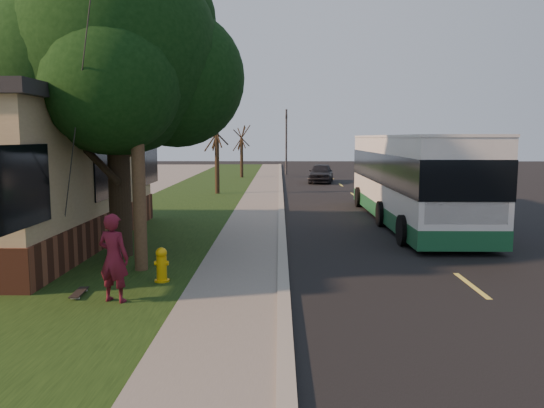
{
  "coord_description": "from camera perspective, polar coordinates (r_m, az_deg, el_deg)",
  "views": [
    {
      "loc": [
        -0.09,
        -11.01,
        3.13
      ],
      "look_at": [
        -0.27,
        1.96,
        1.5
      ],
      "focal_mm": 35.0,
      "sensor_mm": 36.0,
      "label": 1
    }
  ],
  "objects": [
    {
      "name": "road",
      "position": [
        21.64,
        11.68,
        -1.29
      ],
      "size": [
        8.0,
        80.0,
        0.01
      ],
      "primitive_type": "cube",
      "color": "black",
      "rests_on": "ground"
    },
    {
      "name": "ground",
      "position": [
        11.45,
        1.22,
        -8.71
      ],
      "size": [
        120.0,
        120.0,
        0.0
      ],
      "primitive_type": "plane",
      "color": "black",
      "rests_on": "ground"
    },
    {
      "name": "traffic_signal",
      "position": [
        45.02,
        1.55,
        7.2
      ],
      "size": [
        0.18,
        0.22,
        5.5
      ],
      "color": "#2D2D30",
      "rests_on": "ground"
    },
    {
      "name": "skateboard_main",
      "position": [
        11.14,
        -20.04,
        -8.95
      ],
      "size": [
        0.24,
        0.76,
        0.07
      ],
      "color": "black",
      "rests_on": "grass_verge"
    },
    {
      "name": "grass_verge",
      "position": [
        21.69,
        -10.95,
        -1.17
      ],
      "size": [
        5.0,
        80.0,
        0.07
      ],
      "primitive_type": "cube",
      "color": "black",
      "rests_on": "ground"
    },
    {
      "name": "skateboarder",
      "position": [
        10.34,
        -16.67,
        -5.57
      ],
      "size": [
        0.7,
        0.56,
        1.67
      ],
      "primitive_type": "imported",
      "rotation": [
        0.0,
        0.0,
        2.85
      ],
      "color": "#551121",
      "rests_on": "grass_verge"
    },
    {
      "name": "bare_tree_far",
      "position": [
        41.13,
        -3.29,
        5.58
      ],
      "size": [
        1.38,
        1.21,
        4.03
      ],
      "color": "black",
      "rests_on": "grass_verge"
    },
    {
      "name": "curb",
      "position": [
        21.24,
        1.02,
        -1.15
      ],
      "size": [
        0.25,
        80.0,
        0.12
      ],
      "primitive_type": "cube",
      "color": "gray",
      "rests_on": "ground"
    },
    {
      "name": "bare_tree_near",
      "position": [
        29.23,
        -5.94,
        5.2
      ],
      "size": [
        1.38,
        1.21,
        4.31
      ],
      "color": "black",
      "rests_on": "grass_verge"
    },
    {
      "name": "leafy_tree",
      "position": [
        14.4,
        -16.25,
        15.01
      ],
      "size": [
        6.3,
        6.0,
        7.8
      ],
      "color": "black",
      "rests_on": "grass_verge"
    },
    {
      "name": "distant_car",
      "position": [
        37.17,
        5.29,
        3.34
      ],
      "size": [
        2.12,
        4.13,
        1.34
      ],
      "primitive_type": "imported",
      "rotation": [
        0.0,
        0.0,
        -0.14
      ],
      "color": "black",
      "rests_on": "ground"
    },
    {
      "name": "sidewalk",
      "position": [
        21.26,
        -1.68,
        -1.2
      ],
      "size": [
        2.0,
        80.0,
        0.08
      ],
      "primitive_type": "cube",
      "color": "slate",
      "rests_on": "ground"
    },
    {
      "name": "transit_bus",
      "position": [
        20.18,
        14.71,
        2.91
      ],
      "size": [
        2.74,
        11.89,
        3.22
      ],
      "color": "silver",
      "rests_on": "ground"
    },
    {
      "name": "fire_hydrant",
      "position": [
        11.61,
        -11.79,
        -6.42
      ],
      "size": [
        0.32,
        0.32,
        0.74
      ],
      "color": "#DDA90B",
      "rests_on": "grass_verge"
    },
    {
      "name": "utility_pole",
      "position": [
        12.52,
        -14.53,
        13.82
      ],
      "size": [
        2.86,
        3.21,
        9.07
      ],
      "color": "#473321",
      "rests_on": "ground"
    }
  ]
}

